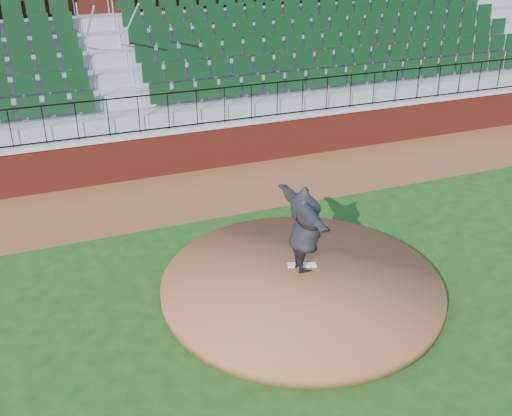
# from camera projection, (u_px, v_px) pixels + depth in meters

# --- Properties ---
(ground) EXTENTS (90.00, 90.00, 0.00)m
(ground) POSITION_uv_depth(u_px,v_px,m) (285.00, 301.00, 11.41)
(ground) COLOR #1A4513
(ground) RESTS_ON ground
(warning_track) EXTENTS (34.00, 3.20, 0.01)m
(warning_track) POSITION_uv_depth(u_px,v_px,m) (202.00, 192.00, 15.91)
(warning_track) COLOR brown
(warning_track) RESTS_ON ground
(field_wall) EXTENTS (34.00, 0.35, 1.20)m
(field_wall) POSITION_uv_depth(u_px,v_px,m) (185.00, 151.00, 16.99)
(field_wall) COLOR maroon
(field_wall) RESTS_ON ground
(wall_cap) EXTENTS (34.00, 0.45, 0.10)m
(wall_cap) POSITION_uv_depth(u_px,v_px,m) (184.00, 129.00, 16.70)
(wall_cap) COLOR #B7B7B7
(wall_cap) RESTS_ON field_wall
(wall_railing) EXTENTS (34.00, 0.05, 1.00)m
(wall_railing) POSITION_uv_depth(u_px,v_px,m) (183.00, 110.00, 16.46)
(wall_railing) COLOR black
(wall_railing) RESTS_ON wall_cap
(seating_stands) EXTENTS (34.00, 5.10, 4.60)m
(seating_stands) POSITION_uv_depth(u_px,v_px,m) (159.00, 70.00, 18.52)
(seating_stands) COLOR gray
(seating_stands) RESTS_ON ground
(concourse_wall) EXTENTS (34.00, 0.50, 5.50)m
(concourse_wall) POSITION_uv_depth(u_px,v_px,m) (139.00, 40.00, 20.66)
(concourse_wall) COLOR maroon
(concourse_wall) RESTS_ON ground
(pitchers_mound) EXTENTS (5.45, 5.45, 0.25)m
(pitchers_mound) POSITION_uv_depth(u_px,v_px,m) (301.00, 285.00, 11.68)
(pitchers_mound) COLOR brown
(pitchers_mound) RESTS_ON ground
(pitching_rubber) EXTENTS (0.59, 0.33, 0.04)m
(pitching_rubber) POSITION_uv_depth(u_px,v_px,m) (302.00, 265.00, 12.08)
(pitching_rubber) COLOR white
(pitching_rubber) RESTS_ON pitchers_mound
(pitcher) EXTENTS (0.72, 2.27, 1.82)m
(pitcher) POSITION_uv_depth(u_px,v_px,m) (305.00, 229.00, 11.56)
(pitcher) COLOR black
(pitcher) RESTS_ON pitchers_mound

